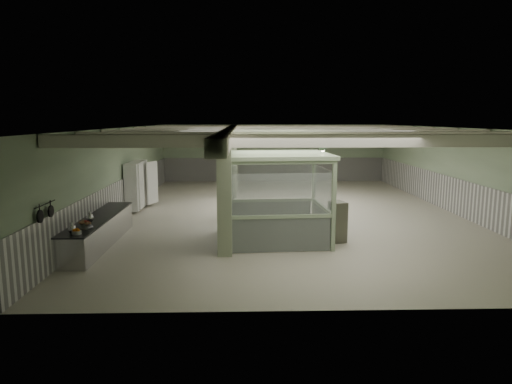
{
  "coord_description": "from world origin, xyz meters",
  "views": [
    {
      "loc": [
        -1.95,
        -18.98,
        3.97
      ],
      "look_at": [
        -1.49,
        -2.42,
        1.3
      ],
      "focal_mm": 32.0,
      "sensor_mm": 36.0,
      "label": 1
    }
  ],
  "objects_px": {
    "guard_booth": "(273,183)",
    "filing_cabinet": "(337,222)",
    "prep_counter": "(99,231)",
    "walkin_cooler": "(137,187)"
  },
  "relations": [
    {
      "from": "prep_counter",
      "to": "walkin_cooler",
      "type": "relative_size",
      "value": 2.35
    },
    {
      "from": "prep_counter",
      "to": "filing_cabinet",
      "type": "xyz_separation_m",
      "value": [
        7.64,
        0.21,
        0.2
      ]
    },
    {
      "from": "walkin_cooler",
      "to": "filing_cabinet",
      "type": "relative_size",
      "value": 1.67
    },
    {
      "from": "guard_booth",
      "to": "filing_cabinet",
      "type": "relative_size",
      "value": 2.84
    },
    {
      "from": "walkin_cooler",
      "to": "guard_booth",
      "type": "xyz_separation_m",
      "value": [
        5.63,
        -5.41,
        0.9
      ]
    },
    {
      "from": "prep_counter",
      "to": "filing_cabinet",
      "type": "height_order",
      "value": "filing_cabinet"
    },
    {
      "from": "prep_counter",
      "to": "guard_booth",
      "type": "xyz_separation_m",
      "value": [
        5.55,
        0.37,
        1.45
      ]
    },
    {
      "from": "prep_counter",
      "to": "walkin_cooler",
      "type": "distance_m",
      "value": 5.82
    },
    {
      "from": "filing_cabinet",
      "to": "walkin_cooler",
      "type": "bearing_deg",
      "value": 127.2
    },
    {
      "from": "prep_counter",
      "to": "filing_cabinet",
      "type": "bearing_deg",
      "value": 1.58
    }
  ]
}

